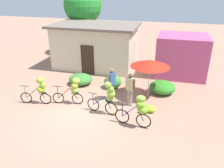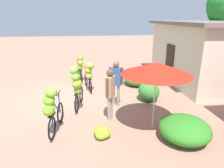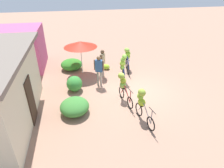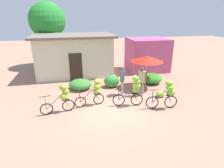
{
  "view_description": "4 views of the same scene",
  "coord_description": "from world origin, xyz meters",
  "px_view_note": "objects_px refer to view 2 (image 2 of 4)",
  "views": [
    {
      "loc": [
        3.9,
        -8.52,
        5.66
      ],
      "look_at": [
        1.16,
        1.54,
        1.03
      ],
      "focal_mm": 36.01,
      "sensor_mm": 36.0,
      "label": 1
    },
    {
      "loc": [
        8.21,
        0.66,
        3.32
      ],
      "look_at": [
        0.97,
        1.65,
        0.87
      ],
      "focal_mm": 32.18,
      "sensor_mm": 36.0,
      "label": 2
    },
    {
      "loc": [
        -8.76,
        2.95,
        5.53
      ],
      "look_at": [
        -0.3,
        1.31,
        0.74
      ],
      "focal_mm": 31.02,
      "sensor_mm": 36.0,
      "label": 3
    },
    {
      "loc": [
        -1.71,
        -8.06,
        4.53
      ],
      "look_at": [
        0.37,
        1.46,
        0.87
      ],
      "focal_mm": 29.65,
      "sensor_mm": 36.0,
      "label": 4
    }
  ],
  "objects_px": {
    "building_low": "(201,52)",
    "bicycle_leftmost": "(80,66)",
    "person_vendor": "(110,89)",
    "bicycle_near_pile": "(89,74)",
    "banana_pile_on_ground": "(102,133)",
    "bicycle_center_loaded": "(77,86)",
    "market_umbrella": "(157,69)",
    "person_bystander": "(116,79)",
    "bicycle_by_shop": "(52,107)"
  },
  "relations": [
    {
      "from": "person_bystander",
      "to": "person_vendor",
      "type": "bearing_deg",
      "value": -18.97
    },
    {
      "from": "bicycle_by_shop",
      "to": "person_bystander",
      "type": "xyz_separation_m",
      "value": [
        -1.77,
        2.13,
        0.21
      ]
    },
    {
      "from": "bicycle_leftmost",
      "to": "person_vendor",
      "type": "height_order",
      "value": "person_vendor"
    },
    {
      "from": "bicycle_center_loaded",
      "to": "person_bystander",
      "type": "xyz_separation_m",
      "value": [
        -0.21,
        1.45,
        0.14
      ]
    },
    {
      "from": "bicycle_near_pile",
      "to": "bicycle_leftmost",
      "type": "bearing_deg",
      "value": -165.49
    },
    {
      "from": "bicycle_leftmost",
      "to": "bicycle_by_shop",
      "type": "xyz_separation_m",
      "value": [
        5.16,
        -0.72,
        0.05
      ]
    },
    {
      "from": "banana_pile_on_ground",
      "to": "bicycle_center_loaded",
      "type": "bearing_deg",
      "value": -159.65
    },
    {
      "from": "building_low",
      "to": "banana_pile_on_ground",
      "type": "xyz_separation_m",
      "value": [
        4.69,
        -5.64,
        -1.42
      ]
    },
    {
      "from": "person_bystander",
      "to": "bicycle_center_loaded",
      "type": "bearing_deg",
      "value": -81.63
    },
    {
      "from": "building_low",
      "to": "bicycle_leftmost",
      "type": "distance_m",
      "value": 6.4
    },
    {
      "from": "person_bystander",
      "to": "market_umbrella",
      "type": "bearing_deg",
      "value": 25.57
    },
    {
      "from": "bicycle_center_loaded",
      "to": "person_vendor",
      "type": "height_order",
      "value": "person_vendor"
    },
    {
      "from": "bicycle_center_loaded",
      "to": "bicycle_by_shop",
      "type": "xyz_separation_m",
      "value": [
        1.55,
        -0.67,
        -0.07
      ]
    },
    {
      "from": "person_vendor",
      "to": "bicycle_by_shop",
      "type": "bearing_deg",
      "value": -67.91
    },
    {
      "from": "person_bystander",
      "to": "bicycle_near_pile",
      "type": "bearing_deg",
      "value": -150.82
    },
    {
      "from": "banana_pile_on_ground",
      "to": "market_umbrella",
      "type": "bearing_deg",
      "value": 100.17
    },
    {
      "from": "building_low",
      "to": "bicycle_near_pile",
      "type": "distance_m",
      "value": 5.98
    },
    {
      "from": "bicycle_near_pile",
      "to": "person_bystander",
      "type": "xyz_separation_m",
      "value": [
        1.75,
        0.98,
        0.26
      ]
    },
    {
      "from": "bicycle_near_pile",
      "to": "building_low",
      "type": "bearing_deg",
      "value": 97.97
    },
    {
      "from": "bicycle_near_pile",
      "to": "banana_pile_on_ground",
      "type": "distance_m",
      "value": 3.93
    },
    {
      "from": "banana_pile_on_ground",
      "to": "person_bystander",
      "type": "height_order",
      "value": "person_bystander"
    },
    {
      "from": "bicycle_by_shop",
      "to": "banana_pile_on_ground",
      "type": "xyz_separation_m",
      "value": [
        0.36,
        1.38,
        -0.74
      ]
    },
    {
      "from": "bicycle_near_pile",
      "to": "bicycle_center_loaded",
      "type": "bearing_deg",
      "value": -13.63
    },
    {
      "from": "person_vendor",
      "to": "banana_pile_on_ground",
      "type": "bearing_deg",
      "value": -19.68
    },
    {
      "from": "bicycle_center_loaded",
      "to": "market_umbrella",
      "type": "bearing_deg",
      "value": 55.22
    },
    {
      "from": "building_low",
      "to": "bicycle_center_loaded",
      "type": "relative_size",
      "value": 3.61
    },
    {
      "from": "building_low",
      "to": "banana_pile_on_ground",
      "type": "bearing_deg",
      "value": -50.26
    },
    {
      "from": "building_low",
      "to": "banana_pile_on_ground",
      "type": "relative_size",
      "value": 9.01
    },
    {
      "from": "banana_pile_on_ground",
      "to": "person_bystander",
      "type": "relative_size",
      "value": 0.38
    },
    {
      "from": "market_umbrella",
      "to": "bicycle_by_shop",
      "type": "relative_size",
      "value": 1.28
    },
    {
      "from": "market_umbrella",
      "to": "person_bystander",
      "type": "bearing_deg",
      "value": -154.43
    },
    {
      "from": "bicycle_center_loaded",
      "to": "bicycle_by_shop",
      "type": "distance_m",
      "value": 1.69
    },
    {
      "from": "bicycle_near_pile",
      "to": "person_vendor",
      "type": "xyz_separation_m",
      "value": [
        2.8,
        0.62,
        0.23
      ]
    },
    {
      "from": "bicycle_leftmost",
      "to": "bicycle_center_loaded",
      "type": "xyz_separation_m",
      "value": [
        3.61,
        -0.05,
        0.12
      ]
    },
    {
      "from": "building_low",
      "to": "bicycle_center_loaded",
      "type": "distance_m",
      "value": 6.96
    },
    {
      "from": "bicycle_near_pile",
      "to": "person_vendor",
      "type": "relative_size",
      "value": 0.91
    },
    {
      "from": "building_low",
      "to": "market_umbrella",
      "type": "xyz_separation_m",
      "value": [
        4.4,
        -4.02,
        0.35
      ]
    },
    {
      "from": "person_vendor",
      "to": "person_bystander",
      "type": "height_order",
      "value": "person_bystander"
    },
    {
      "from": "market_umbrella",
      "to": "person_bystander",
      "type": "relative_size",
      "value": 1.18
    },
    {
      "from": "person_vendor",
      "to": "bicycle_center_loaded",
      "type": "bearing_deg",
      "value": -127.44
    },
    {
      "from": "market_umbrella",
      "to": "bicycle_near_pile",
      "type": "xyz_separation_m",
      "value": [
        -3.58,
        -1.85,
        -1.08
      ]
    },
    {
      "from": "bicycle_near_pile",
      "to": "bicycle_by_shop",
      "type": "distance_m",
      "value": 3.7
    },
    {
      "from": "banana_pile_on_ground",
      "to": "person_bystander",
      "type": "xyz_separation_m",
      "value": [
        -2.12,
        0.74,
        0.94
      ]
    },
    {
      "from": "building_low",
      "to": "bicycle_leftmost",
      "type": "xyz_separation_m",
      "value": [
        -0.83,
        -6.3,
        -0.73
      ]
    },
    {
      "from": "bicycle_leftmost",
      "to": "person_vendor",
      "type": "distance_m",
      "value": 4.57
    },
    {
      "from": "building_low",
      "to": "person_vendor",
      "type": "bearing_deg",
      "value": -55.47
    },
    {
      "from": "bicycle_center_loaded",
      "to": "building_low",
      "type": "bearing_deg",
      "value": 113.67
    },
    {
      "from": "bicycle_center_loaded",
      "to": "banana_pile_on_ground",
      "type": "xyz_separation_m",
      "value": [
        1.91,
        0.71,
        -0.81
      ]
    },
    {
      "from": "person_vendor",
      "to": "bicycle_leftmost",
      "type": "bearing_deg",
      "value": -166.81
    },
    {
      "from": "building_low",
      "to": "bicycle_leftmost",
      "type": "bearing_deg",
      "value": -97.46
    }
  ]
}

